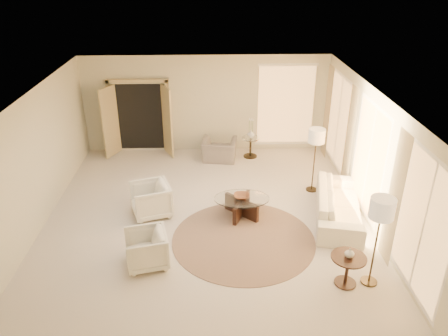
{
  "coord_description": "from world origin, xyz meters",
  "views": [
    {
      "loc": [
        0.12,
        -8.08,
        5.22
      ],
      "look_at": [
        0.4,
        0.4,
        1.1
      ],
      "focal_mm": 35.0,
      "sensor_mm": 36.0,
      "label": 1
    }
  ],
  "objects_px": {
    "accent_chair": "(219,147)",
    "floor_lamp_far": "(381,212)",
    "sofa": "(339,205)",
    "end_table": "(348,265)",
    "floor_lamp_near": "(316,139)",
    "armchair_right": "(146,247)",
    "side_table": "(251,145)",
    "coffee_table": "(242,205)",
    "side_vase": "(251,134)",
    "end_vase": "(350,253)",
    "armchair_left": "(151,198)",
    "bowl": "(242,196)"
  },
  "relations": [
    {
      "from": "accent_chair",
      "to": "floor_lamp_far",
      "type": "height_order",
      "value": "floor_lamp_far"
    },
    {
      "from": "sofa",
      "to": "end_table",
      "type": "bearing_deg",
      "value": -178.82
    },
    {
      "from": "floor_lamp_near",
      "to": "floor_lamp_far",
      "type": "bearing_deg",
      "value": -85.04
    },
    {
      "from": "armchair_right",
      "to": "end_table",
      "type": "relative_size",
      "value": 1.24
    },
    {
      "from": "side_table",
      "to": "sofa",
      "type": "bearing_deg",
      "value": -63.98
    },
    {
      "from": "coffee_table",
      "to": "side_vase",
      "type": "height_order",
      "value": "side_vase"
    },
    {
      "from": "armchair_right",
      "to": "floor_lamp_far",
      "type": "height_order",
      "value": "floor_lamp_far"
    },
    {
      "from": "side_table",
      "to": "floor_lamp_far",
      "type": "height_order",
      "value": "floor_lamp_far"
    },
    {
      "from": "end_table",
      "to": "floor_lamp_far",
      "type": "relative_size",
      "value": 0.36
    },
    {
      "from": "end_vase",
      "to": "floor_lamp_near",
      "type": "bearing_deg",
      "value": 87.72
    },
    {
      "from": "armchair_left",
      "to": "armchair_right",
      "type": "bearing_deg",
      "value": -14.32
    },
    {
      "from": "end_table",
      "to": "armchair_left",
      "type": "bearing_deg",
      "value": 146.67
    },
    {
      "from": "end_vase",
      "to": "side_vase",
      "type": "height_order",
      "value": "side_vase"
    },
    {
      "from": "armchair_right",
      "to": "coffee_table",
      "type": "distance_m",
      "value": 2.51
    },
    {
      "from": "sofa",
      "to": "floor_lamp_far",
      "type": "height_order",
      "value": "floor_lamp_far"
    },
    {
      "from": "armchair_right",
      "to": "accent_chair",
      "type": "bearing_deg",
      "value": 149.62
    },
    {
      "from": "armchair_left",
      "to": "armchair_right",
      "type": "distance_m",
      "value": 1.77
    },
    {
      "from": "side_table",
      "to": "coffee_table",
      "type": "bearing_deg",
      "value": -98.5
    },
    {
      "from": "coffee_table",
      "to": "armchair_right",
      "type": "bearing_deg",
      "value": -138.72
    },
    {
      "from": "end_table",
      "to": "sofa",
      "type": "bearing_deg",
      "value": 78.51
    },
    {
      "from": "armchair_right",
      "to": "end_vase",
      "type": "xyz_separation_m",
      "value": [
        3.57,
        -0.66,
        0.28
      ]
    },
    {
      "from": "coffee_table",
      "to": "side_table",
      "type": "xyz_separation_m",
      "value": [
        0.48,
        3.18,
        0.08
      ]
    },
    {
      "from": "bowl",
      "to": "armchair_left",
      "type": "bearing_deg",
      "value": 176.75
    },
    {
      "from": "floor_lamp_near",
      "to": "side_table",
      "type": "bearing_deg",
      "value": 123.17
    },
    {
      "from": "bowl",
      "to": "side_table",
      "type": "bearing_deg",
      "value": 81.5
    },
    {
      "from": "sofa",
      "to": "coffee_table",
      "type": "xyz_separation_m",
      "value": [
        -2.12,
        0.18,
        -0.07
      ]
    },
    {
      "from": "accent_chair",
      "to": "floor_lamp_near",
      "type": "bearing_deg",
      "value": 148.49
    },
    {
      "from": "side_table",
      "to": "end_vase",
      "type": "height_order",
      "value": "end_vase"
    },
    {
      "from": "floor_lamp_near",
      "to": "accent_chair",
      "type": "bearing_deg",
      "value": 140.37
    },
    {
      "from": "accent_chair",
      "to": "floor_lamp_far",
      "type": "relative_size",
      "value": 0.55
    },
    {
      "from": "floor_lamp_near",
      "to": "end_vase",
      "type": "relative_size",
      "value": 9.28
    },
    {
      "from": "sofa",
      "to": "armchair_left",
      "type": "relative_size",
      "value": 2.86
    },
    {
      "from": "coffee_table",
      "to": "floor_lamp_far",
      "type": "bearing_deg",
      "value": -47.27
    },
    {
      "from": "side_table",
      "to": "side_vase",
      "type": "bearing_deg",
      "value": 0.0
    },
    {
      "from": "floor_lamp_near",
      "to": "bowl",
      "type": "bearing_deg",
      "value": -148.35
    },
    {
      "from": "accent_chair",
      "to": "side_table",
      "type": "relative_size",
      "value": 1.59
    },
    {
      "from": "armchair_left",
      "to": "coffee_table",
      "type": "relative_size",
      "value": 0.58
    },
    {
      "from": "accent_chair",
      "to": "bowl",
      "type": "relative_size",
      "value": 2.71
    },
    {
      "from": "side_table",
      "to": "end_vase",
      "type": "bearing_deg",
      "value": -77.6
    },
    {
      "from": "floor_lamp_far",
      "to": "end_vase",
      "type": "distance_m",
      "value": 0.9
    },
    {
      "from": "end_table",
      "to": "floor_lamp_near",
      "type": "height_order",
      "value": "floor_lamp_near"
    },
    {
      "from": "coffee_table",
      "to": "floor_lamp_near",
      "type": "xyz_separation_m",
      "value": [
        1.82,
        1.12,
        1.09
      ]
    },
    {
      "from": "armchair_left",
      "to": "side_table",
      "type": "distance_m",
      "value": 3.95
    },
    {
      "from": "sofa",
      "to": "floor_lamp_far",
      "type": "bearing_deg",
      "value": -167.34
    },
    {
      "from": "floor_lamp_near",
      "to": "bowl",
      "type": "height_order",
      "value": "floor_lamp_near"
    },
    {
      "from": "side_vase",
      "to": "accent_chair",
      "type": "bearing_deg",
      "value": -167.45
    },
    {
      "from": "end_table",
      "to": "floor_lamp_near",
      "type": "relative_size",
      "value": 0.38
    },
    {
      "from": "floor_lamp_near",
      "to": "floor_lamp_far",
      "type": "relative_size",
      "value": 0.94
    },
    {
      "from": "accent_chair",
      "to": "side_table",
      "type": "xyz_separation_m",
      "value": [
        0.9,
        0.2,
        -0.05
      ]
    },
    {
      "from": "sofa",
      "to": "end_table",
      "type": "distance_m",
      "value": 2.18
    }
  ]
}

